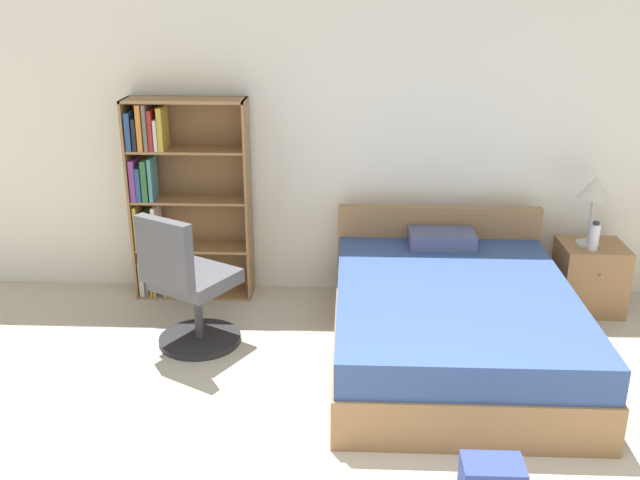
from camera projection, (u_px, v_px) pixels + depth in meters
name	position (u px, v px, depth m)	size (l,w,h in m)	color
wall_back	(395.00, 136.00, 5.62)	(9.00, 0.06, 2.60)	silver
bookshelf	(175.00, 202.00, 5.68)	(0.94, 0.29, 1.61)	olive
bed	(451.00, 320.00, 4.87)	(1.59, 2.09, 0.79)	olive
office_chair	(188.00, 289.00, 4.93)	(0.68, 0.72, 1.01)	#232326
nightstand	(589.00, 277.00, 5.58)	(0.49, 0.46, 0.54)	olive
table_lamp	(595.00, 191.00, 5.33)	(0.24, 0.24, 0.54)	#B2B2B7
water_bottle	(594.00, 237.00, 5.35)	(0.07, 0.07, 0.22)	silver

